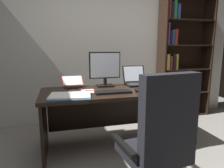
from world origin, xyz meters
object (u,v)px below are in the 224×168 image
object	(u,v)px
notepad	(89,91)
coffee_mug	(167,82)
office_chair	(159,149)
keyboard	(113,92)
open_binder	(70,96)
reading_stand_with_book	(73,82)
desk	(115,104)
bookshelf	(179,58)
monitor	(105,70)
pen	(91,91)
laptop	(137,81)
computer_mouse	(137,90)

from	to	relation	value
notepad	coffee_mug	distance (m)	1.08
office_chair	keyboard	xyz separation A→B (m)	(-0.16, 0.82, 0.30)
open_binder	coffee_mug	bearing A→B (deg)	20.61
reading_stand_with_book	open_binder	world-z (taller)	reading_stand_with_book
keyboard	notepad	world-z (taller)	keyboard
desk	notepad	distance (m)	0.41
desk	notepad	xyz separation A→B (m)	(-0.34, -0.10, 0.21)
keyboard	notepad	xyz separation A→B (m)	(-0.26, 0.14, -0.01)
bookshelf	keyboard	world-z (taller)	bookshelf
bookshelf	coffee_mug	distance (m)	1.12
monitor	notepad	size ratio (longest dim) A/B	2.19
keyboard	pen	xyz separation A→B (m)	(-0.24, 0.14, 0.00)
office_chair	coffee_mug	xyz separation A→B (m)	(0.66, 1.05, 0.34)
open_binder	pen	size ratio (longest dim) A/B	3.49
office_chair	coffee_mug	world-z (taller)	office_chair
keyboard	reading_stand_with_book	bearing A→B (deg)	132.53
notepad	desk	bearing A→B (deg)	16.20
keyboard	pen	distance (m)	0.27
pen	desk	bearing A→B (deg)	17.14
laptop	keyboard	xyz separation A→B (m)	(-0.46, -0.42, -0.04)
bookshelf	keyboard	distance (m)	1.88
computer_mouse	open_binder	distance (m)	0.79
keyboard	open_binder	world-z (taller)	same
laptop	pen	xyz separation A→B (m)	(-0.70, -0.29, -0.04)
keyboard	notepad	bearing A→B (deg)	152.20
desk	keyboard	bearing A→B (deg)	-110.31
desk	open_binder	bearing A→B (deg)	-153.65
reading_stand_with_book	pen	size ratio (longest dim) A/B	1.94
office_chair	pen	bearing A→B (deg)	105.25
desk	laptop	xyz separation A→B (m)	(0.37, 0.19, 0.25)
notepad	pen	world-z (taller)	pen
desk	computer_mouse	distance (m)	0.39
desk	office_chair	world-z (taller)	office_chair
monitor	notepad	bearing A→B (deg)	-132.97
coffee_mug	computer_mouse	bearing A→B (deg)	-156.11
pen	coffee_mug	distance (m)	1.06
open_binder	office_chair	bearing A→B (deg)	-41.06
office_chair	monitor	size ratio (longest dim) A/B	2.39
monitor	open_binder	xyz separation A→B (m)	(-0.49, -0.46, -0.22)
office_chair	pen	world-z (taller)	office_chair
pen	bookshelf	bearing A→B (deg)	27.44
desk	monitor	distance (m)	0.47
reading_stand_with_book	pen	distance (m)	0.38
monitor	notepad	xyz separation A→B (m)	(-0.26, -0.28, -0.22)
reading_stand_with_book	coffee_mug	bearing A→B (deg)	-10.56
pen	coffee_mug	world-z (taller)	coffee_mug
desk	computer_mouse	size ratio (longest dim) A/B	17.58
office_chair	keyboard	distance (m)	0.89
office_chair	laptop	xyz separation A→B (m)	(0.29, 1.24, 0.35)
desk	coffee_mug	xyz separation A→B (m)	(0.73, -0.00, 0.25)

